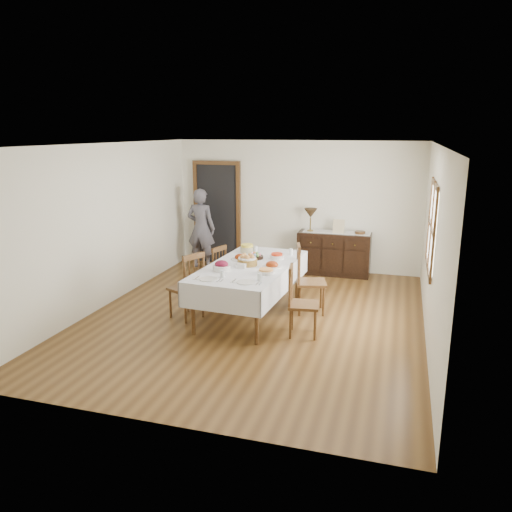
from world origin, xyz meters
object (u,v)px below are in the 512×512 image
(dining_table, at_px, (250,271))
(table_lamp, at_px, (311,214))
(chair_left_near, at_px, (188,285))
(chair_left_far, at_px, (214,272))
(chair_right_near, at_px, (300,301))
(sideboard, at_px, (334,253))
(person, at_px, (201,226))
(chair_right_far, at_px, (308,278))

(dining_table, relative_size, table_lamp, 5.27)
(chair_left_near, relative_size, table_lamp, 2.26)
(chair_left_far, relative_size, chair_right_near, 0.94)
(sideboard, xyz_separation_m, table_lamp, (-0.48, -0.03, 0.78))
(dining_table, xyz_separation_m, sideboard, (0.92, 2.63, -0.29))
(table_lamp, bearing_deg, chair_left_near, -113.36)
(chair_right_near, xyz_separation_m, person, (-2.68, 2.93, 0.38))
(chair_left_far, height_order, chair_right_far, chair_right_far)
(person, distance_m, table_lamp, 2.27)
(chair_right_near, xyz_separation_m, chair_right_far, (-0.07, 0.92, 0.05))
(chair_left_far, xyz_separation_m, person, (-0.99, 1.85, 0.41))
(sideboard, xyz_separation_m, person, (-2.72, -0.24, 0.46))
(chair_right_far, distance_m, person, 3.31)
(chair_right_near, bearing_deg, sideboard, -8.79)
(chair_left_near, bearing_deg, chair_left_far, -157.34)
(chair_left_far, bearing_deg, chair_right_far, 101.89)
(chair_left_far, xyz_separation_m, table_lamp, (1.25, 2.06, 0.73))
(dining_table, xyz_separation_m, chair_right_far, (0.82, 0.38, -0.16))
(chair_right_near, distance_m, sideboard, 3.17)
(chair_right_far, bearing_deg, dining_table, 100.63)
(chair_left_near, height_order, sideboard, chair_left_near)
(chair_left_far, distance_m, person, 2.14)
(sideboard, bearing_deg, chair_left_far, -129.57)
(dining_table, xyz_separation_m, person, (-1.79, 2.39, 0.17))
(chair_right_near, xyz_separation_m, table_lamp, (-0.44, 3.14, 0.70))
(chair_left_far, xyz_separation_m, sideboard, (1.73, 2.09, -0.05))
(chair_right_near, distance_m, table_lamp, 3.25)
(chair_left_far, relative_size, person, 0.53)
(sideboard, bearing_deg, chair_right_near, -90.66)
(dining_table, bearing_deg, chair_right_far, 28.89)
(chair_left_near, bearing_deg, person, -135.91)
(chair_right_near, height_order, sideboard, chair_right_near)
(chair_left_near, relative_size, chair_right_far, 0.96)
(dining_table, height_order, person, person)
(chair_right_far, bearing_deg, person, 38.03)
(chair_right_far, height_order, table_lamp, table_lamp)
(chair_left_near, distance_m, chair_right_near, 1.75)
(sideboard, relative_size, table_lamp, 3.07)
(chair_left_far, relative_size, chair_right_far, 0.86)
(chair_left_near, relative_size, chair_right_near, 1.05)
(person, bearing_deg, dining_table, 128.63)
(sideboard, distance_m, person, 2.77)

